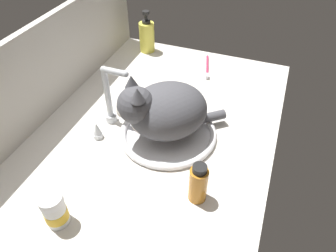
# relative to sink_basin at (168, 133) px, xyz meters

# --- Properties ---
(countertop) EXTENTS (1.19, 0.76, 0.03)m
(countertop) POSITION_rel_sink_basin_xyz_m (-0.01, 0.04, -0.02)
(countertop) COLOR silver
(countertop) RESTS_ON ground
(backsplash_wall) EXTENTS (1.19, 0.02, 0.34)m
(backsplash_wall) POSITION_rel_sink_basin_xyz_m (-0.01, 0.43, 0.13)
(backsplash_wall) COLOR beige
(backsplash_wall) RESTS_ON ground
(sink_basin) EXTENTS (0.32, 0.32, 0.02)m
(sink_basin) POSITION_rel_sink_basin_xyz_m (0.00, 0.00, 0.00)
(sink_basin) COLOR white
(sink_basin) RESTS_ON countertop
(faucet) EXTENTS (0.21, 0.10, 0.21)m
(faucet) POSITION_rel_sink_basin_xyz_m (0.00, 0.20, 0.07)
(faucet) COLOR silver
(faucet) RESTS_ON countertop
(cat) EXTENTS (0.32, 0.32, 0.21)m
(cat) POSITION_rel_sink_basin_xyz_m (-0.01, 0.01, 0.10)
(cat) COLOR #4C4C51
(cat) RESTS_ON sink_basin
(amber_bottle) EXTENTS (0.05, 0.05, 0.13)m
(amber_bottle) POSITION_rel_sink_basin_xyz_m (-0.20, -0.16, 0.05)
(amber_bottle) COLOR #C67A23
(amber_bottle) RESTS_ON countertop
(pill_bottle) EXTENTS (0.06, 0.06, 0.10)m
(pill_bottle) POSITION_rel_sink_basin_xyz_m (-0.39, 0.15, 0.04)
(pill_bottle) COLOR white
(pill_bottle) RESTS_ON countertop
(soap_pump_bottle) EXTENTS (0.07, 0.07, 0.18)m
(soap_pump_bottle) POSITION_rel_sink_basin_xyz_m (0.50, 0.29, 0.06)
(soap_pump_bottle) COLOR #E5DB4C
(soap_pump_bottle) RESTS_ON countertop
(toothbrush) EXTENTS (0.18, 0.06, 0.02)m
(toothbrush) POSITION_rel_sink_basin_xyz_m (0.44, -0.01, -0.00)
(toothbrush) COLOR #D83359
(toothbrush) RESTS_ON countertop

